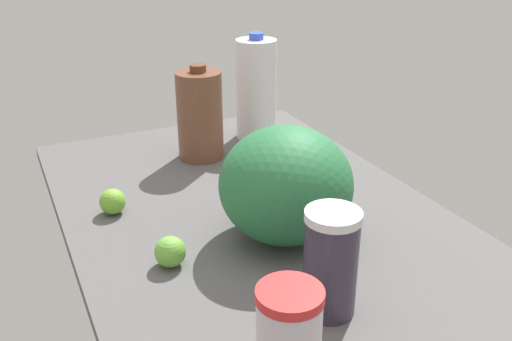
{
  "coord_description": "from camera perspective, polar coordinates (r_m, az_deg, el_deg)",
  "views": [
    {
      "loc": [
        96.05,
        -45.55,
        60.55
      ],
      "look_at": [
        0.0,
        0.0,
        13.0
      ],
      "focal_mm": 40.0,
      "sensor_mm": 36.0,
      "label": 1
    }
  ],
  "objects": [
    {
      "name": "lime_beside_bowl",
      "position": [
        1.04,
        -8.58,
        -8.03
      ],
      "size": [
        5.66,
        5.66,
        5.66
      ],
      "primitive_type": "sphere",
      "color": "#6AB03B",
      "rests_on": "countertop"
    },
    {
      "name": "milk_jug",
      "position": [
        1.59,
        0.02,
        8.11
      ],
      "size": [
        11.11,
        11.11,
        29.34
      ],
      "color": "white",
      "rests_on": "countertop"
    },
    {
      "name": "lime_loose",
      "position": [
        1.24,
        -14.15,
        -3.04
      ],
      "size": [
        5.47,
        5.47,
        5.47
      ],
      "primitive_type": "sphere",
      "color": "#6CAC30",
      "rests_on": "countertop"
    },
    {
      "name": "chocolate_milk_jug",
      "position": [
        1.46,
        -5.64,
        5.53
      ],
      "size": [
        11.62,
        11.62,
        24.37
      ],
      "color": "brown",
      "rests_on": "countertop"
    },
    {
      "name": "countertop",
      "position": [
        1.22,
        0.0,
        -4.95
      ],
      "size": [
        120.0,
        76.0,
        3.0
      ],
      "primitive_type": "cube",
      "color": "#555353",
      "rests_on": "ground"
    },
    {
      "name": "watermelon",
      "position": [
        1.08,
        3.0,
        -1.44
      ],
      "size": [
        25.49,
        25.49,
        22.44
      ],
      "primitive_type": "ellipsoid",
      "color": "#286F3E",
      "rests_on": "countertop"
    },
    {
      "name": "shaker_bottle",
      "position": [
        0.89,
        7.46,
        -9.11
      ],
      "size": [
        8.71,
        8.71,
        17.75
      ],
      "color": "#312937",
      "rests_on": "countertop"
    }
  ]
}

